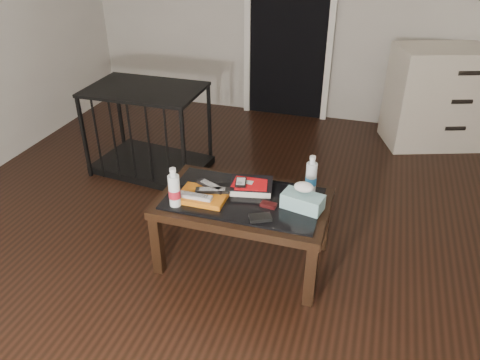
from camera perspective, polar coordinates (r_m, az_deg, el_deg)
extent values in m
plane|color=black|center=(3.00, 2.78, -10.07)|extent=(5.00, 5.00, 0.00)
cube|color=black|center=(4.88, 6.06, 19.03)|extent=(0.80, 0.05, 2.00)
cube|color=silver|center=(4.95, 0.94, 19.34)|extent=(0.06, 0.04, 2.04)
cube|color=silver|center=(4.78, 11.18, 18.44)|extent=(0.06, 0.04, 2.04)
cube|color=black|center=(2.86, -10.04, -7.79)|extent=(0.06, 0.06, 0.40)
cube|color=black|center=(2.64, 8.60, -11.47)|extent=(0.06, 0.06, 0.40)
cube|color=black|center=(3.24, -6.04, -2.42)|extent=(0.06, 0.06, 0.40)
cube|color=black|center=(3.04, 10.24, -5.15)|extent=(0.06, 0.06, 0.40)
cube|color=black|center=(2.77, 0.47, -2.81)|extent=(1.00, 0.60, 0.05)
cube|color=black|center=(2.76, 0.48, -2.27)|extent=(0.90, 0.50, 0.01)
cube|color=beige|center=(4.75, 24.99, 9.17)|extent=(1.30, 0.87, 0.90)
cylinder|color=black|center=(4.57, 24.72, 5.75)|extent=(0.18, 0.10, 0.04)
cylinder|color=black|center=(4.49, 25.40, 8.64)|extent=(0.18, 0.10, 0.04)
cylinder|color=black|center=(4.41, 26.12, 11.63)|extent=(0.18, 0.10, 0.04)
cube|color=black|center=(4.09, -10.63, 1.88)|extent=(0.96, 0.70, 0.06)
cube|color=black|center=(3.82, -11.58, 10.75)|extent=(0.96, 0.70, 0.02)
cube|color=black|center=(3.95, -18.47, 4.93)|extent=(0.03, 0.03, 0.70)
cube|color=black|center=(3.55, -6.90, 3.42)|extent=(0.03, 0.03, 0.70)
cube|color=black|center=(4.37, -14.47, 8.01)|extent=(0.03, 0.03, 0.70)
cube|color=black|center=(4.01, -3.75, 6.90)|extent=(0.03, 0.03, 0.70)
cube|color=#CE6913|center=(2.75, -4.53, -1.95)|extent=(0.28, 0.21, 0.03)
cube|color=#B9B9BE|center=(2.71, -5.48, -1.96)|extent=(0.20, 0.05, 0.02)
cube|color=black|center=(2.75, -3.38, -1.24)|extent=(0.21, 0.10, 0.02)
cube|color=black|center=(2.80, -3.52, -0.72)|extent=(0.20, 0.13, 0.02)
cube|color=black|center=(2.82, 1.41, -0.74)|extent=(0.28, 0.24, 0.05)
cube|color=red|center=(2.81, 1.09, -0.35)|extent=(0.20, 0.14, 0.01)
cube|color=black|center=(2.79, 0.10, -0.27)|extent=(0.09, 0.12, 0.02)
cube|color=black|center=(2.67, 3.49, -3.04)|extent=(0.09, 0.06, 0.02)
cube|color=black|center=(2.57, 2.49, -4.61)|extent=(0.14, 0.12, 0.02)
cylinder|color=white|center=(2.65, -8.04, -0.85)|extent=(0.08, 0.08, 0.24)
cylinder|color=white|center=(2.79, 8.69, 0.70)|extent=(0.07, 0.07, 0.24)
cube|color=teal|center=(2.66, 7.65, -2.60)|extent=(0.25, 0.17, 0.09)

